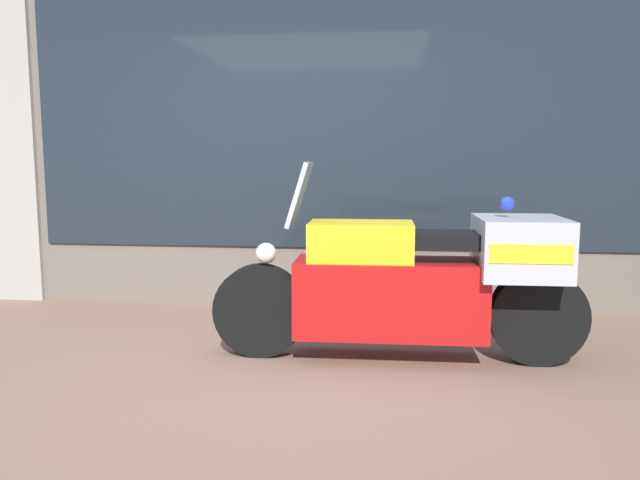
% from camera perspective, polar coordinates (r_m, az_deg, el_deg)
% --- Properties ---
extents(ground_plane, '(60.00, 60.00, 0.00)m').
position_cam_1_polar(ground_plane, '(4.02, -7.12, -12.03)').
color(ground_plane, '#7A5B4C').
extents(shop_building, '(6.55, 0.55, 3.43)m').
position_cam_1_polar(shop_building, '(5.84, -6.78, 11.22)').
color(shop_building, '#6B6056').
rests_on(shop_building, ground).
extents(window_display, '(5.18, 0.30, 2.01)m').
position_cam_1_polar(window_display, '(5.80, 1.24, -1.07)').
color(window_display, slate).
rests_on(window_display, ground).
extents(paramedic_motorcycle, '(2.47, 0.64, 1.32)m').
position_cam_1_polar(paramedic_motorcycle, '(4.15, 9.05, -3.52)').
color(paramedic_motorcycle, black).
rests_on(paramedic_motorcycle, ground).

